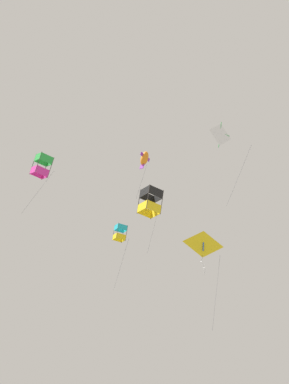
# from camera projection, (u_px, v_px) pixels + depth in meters

# --- Properties ---
(kite_box_mid_left) EXTENTS (1.49, 1.94, 6.44)m
(kite_box_mid_left) POSITION_uv_depth(u_px,v_px,m) (150.00, 202.00, 49.32)
(kite_box_mid_left) COLOR black
(kite_diamond_near_left) EXTENTS (3.04, 1.74, 8.53)m
(kite_diamond_near_left) POSITION_uv_depth(u_px,v_px,m) (221.00, 135.00, 41.20)
(kite_diamond_near_left) COLOR white
(kite_box_highest) EXTENTS (1.88, 1.82, 6.22)m
(kite_box_highest) POSITION_uv_depth(u_px,v_px,m) (42.00, 166.00, 46.75)
(kite_box_highest) COLOR green
(kite_box_far_centre) EXTENTS (1.25, 1.35, 6.65)m
(kite_box_far_centre) POSITION_uv_depth(u_px,v_px,m) (120.00, 233.00, 52.07)
(kite_box_far_centre) COLOR #1EB2C6
(kite_delta_near_right) EXTENTS (2.40, 1.57, 8.17)m
(kite_delta_near_right) POSITION_uv_depth(u_px,v_px,m) (203.00, 245.00, 45.51)
(kite_delta_near_right) COLOR yellow
(kite_fish_low_drifter) EXTENTS (1.05, 0.93, 4.25)m
(kite_fish_low_drifter) POSITION_uv_depth(u_px,v_px,m) (144.00, 159.00, 41.83)
(kite_fish_low_drifter) COLOR orange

